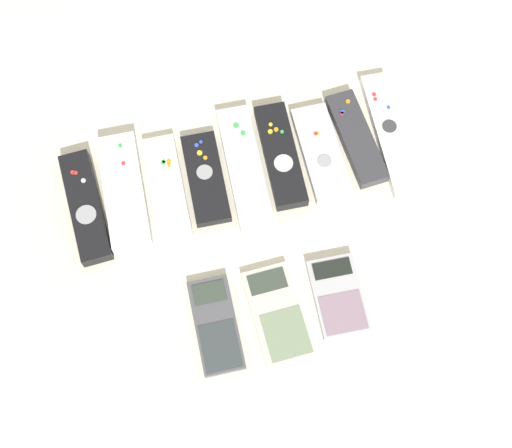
# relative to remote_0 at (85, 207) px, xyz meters

# --- Properties ---
(ground_plane) EXTENTS (3.00, 3.00, 0.00)m
(ground_plane) POSITION_rel_remote_0_xyz_m (0.25, -0.13, -0.01)
(ground_plane) COLOR beige
(remote_0) EXTENTS (0.05, 0.18, 0.03)m
(remote_0) POSITION_rel_remote_0_xyz_m (0.00, 0.00, 0.00)
(remote_0) COLOR black
(remote_0) RESTS_ON ground_plane
(remote_1) EXTENTS (0.07, 0.19, 0.03)m
(remote_1) POSITION_rel_remote_0_xyz_m (0.06, 0.01, 0.00)
(remote_1) COLOR white
(remote_1) RESTS_ON ground_plane
(remote_2) EXTENTS (0.06, 0.18, 0.02)m
(remote_2) POSITION_rel_remote_0_xyz_m (0.13, -0.00, -0.00)
(remote_2) COLOR white
(remote_2) RESTS_ON ground_plane
(remote_3) EXTENTS (0.06, 0.15, 0.02)m
(remote_3) POSITION_rel_remote_0_xyz_m (0.19, 0.00, -0.00)
(remote_3) COLOR black
(remote_3) RESTS_ON ground_plane
(remote_4) EXTENTS (0.06, 0.22, 0.02)m
(remote_4) POSITION_rel_remote_0_xyz_m (0.25, 0.00, -0.00)
(remote_4) COLOR silver
(remote_4) RESTS_ON ground_plane
(remote_5) EXTENTS (0.06, 0.18, 0.02)m
(remote_5) POSITION_rel_remote_0_xyz_m (0.31, 0.01, -0.00)
(remote_5) COLOR black
(remote_5) RESTS_ON ground_plane
(remote_6) EXTENTS (0.06, 0.17, 0.02)m
(remote_6) POSITION_rel_remote_0_xyz_m (0.38, -0.00, -0.00)
(remote_6) COLOR silver
(remote_6) RESTS_ON ground_plane
(remote_7) EXTENTS (0.06, 0.17, 0.02)m
(remote_7) POSITION_rel_remote_0_xyz_m (0.44, 0.01, -0.00)
(remote_7) COLOR #333338
(remote_7) RESTS_ON ground_plane
(remote_8) EXTENTS (0.06, 0.22, 0.02)m
(remote_8) POSITION_rel_remote_0_xyz_m (0.49, 0.01, -0.00)
(remote_8) COLOR white
(remote_8) RESTS_ON ground_plane
(calculator_0) EXTENTS (0.07, 0.14, 0.01)m
(calculator_0) POSITION_rel_remote_0_xyz_m (0.15, -0.23, -0.01)
(calculator_0) COLOR #4C4C51
(calculator_0) RESTS_ON ground_plane
(calculator_1) EXTENTS (0.07, 0.15, 0.01)m
(calculator_1) POSITION_rel_remote_0_xyz_m (0.24, -0.23, -0.01)
(calculator_1) COLOR beige
(calculator_1) RESTS_ON ground_plane
(calculator_2) EXTENTS (0.08, 0.12, 0.02)m
(calculator_2) POSITION_rel_remote_0_xyz_m (0.34, -0.23, -0.00)
(calculator_2) COLOR #B2B2B7
(calculator_2) RESTS_ON ground_plane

